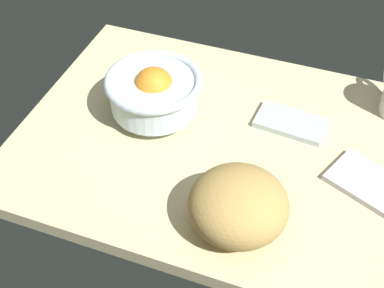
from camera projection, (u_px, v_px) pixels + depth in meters
The scene contains 5 objects.
ground_plane at pixel (221, 145), 98.59cm from camera, with size 77.10×56.69×3.00cm, color beige.
fruit_bowl at pixel (154, 90), 98.48cm from camera, with size 18.88×18.88×10.79cm.
bread_loaf at pixel (238, 205), 80.39cm from camera, with size 16.05×15.84×10.08cm, color tan.
napkin_folded at pixel (369, 183), 89.30cm from camera, with size 13.34×9.06×1.17cm, color silver.
napkin_spare at pixel (291, 123), 99.95cm from camera, with size 13.35×7.39×1.20cm, color #B0C0C4.
Camera 1 is at (18.04, -66.31, 69.41)cm, focal length 47.92 mm.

